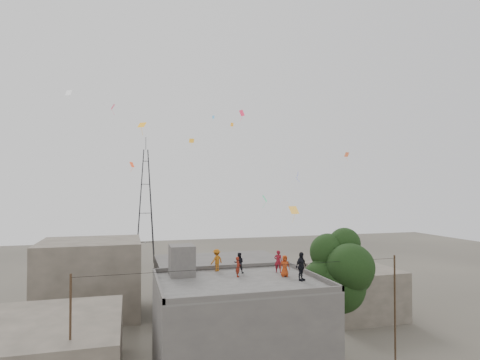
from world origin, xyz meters
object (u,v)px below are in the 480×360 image
(person_red_adult, at_px, (278,261))
(person_dark_adult, at_px, (301,266))
(tree, at_px, (340,273))
(stair_head_box, at_px, (182,260))
(transmission_tower, at_px, (145,207))

(person_red_adult, xyz_separation_m, person_dark_adult, (0.48, -2.70, 0.13))
(person_red_adult, height_order, person_dark_adult, person_dark_adult)
(tree, distance_m, person_dark_adult, 3.99)
(stair_head_box, xyz_separation_m, person_dark_adult, (6.97, -3.51, -0.11))
(stair_head_box, distance_m, person_red_adult, 6.55)
(person_red_adult, bearing_deg, transmission_tower, -54.35)
(stair_head_box, distance_m, tree, 10.80)
(person_red_adult, bearing_deg, stair_head_box, 17.75)
(stair_head_box, height_order, person_dark_adult, stair_head_box)
(tree, bearing_deg, person_red_adult, 163.63)
(stair_head_box, bearing_deg, transmission_tower, 91.23)
(stair_head_box, height_order, transmission_tower, transmission_tower)
(tree, height_order, person_dark_adult, tree)
(transmission_tower, height_order, person_red_adult, transmission_tower)
(tree, xyz_separation_m, person_red_adult, (-4.07, 1.20, 0.75))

